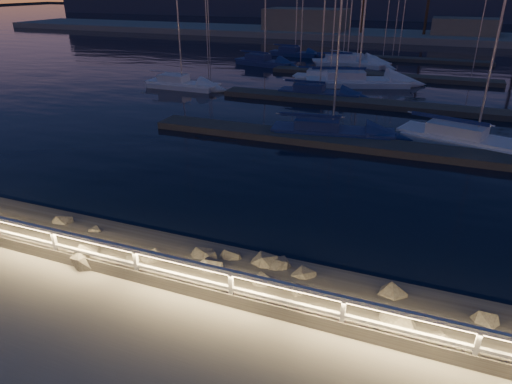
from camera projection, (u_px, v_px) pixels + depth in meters
ground at (199, 295)px, 12.70m from camera, size 400.00×400.00×0.00m
harbor_water at (370, 96)px, 39.49m from camera, size 400.00×440.00×0.60m
guard_rail at (195, 271)px, 12.40m from camera, size 44.11×0.12×1.06m
riprap at (137, 261)px, 14.43m from camera, size 34.82×2.69×1.23m
floating_docks at (373, 86)px, 40.34m from camera, size 22.00×36.00×0.40m
far_shore at (410, 34)px, 75.22m from camera, size 160.00×14.00×5.20m
sailboat_b at (329, 131)px, 27.47m from camera, size 7.43×3.22×12.27m
sailboat_c at (471, 139)px, 25.91m from camera, size 8.80×4.77×14.40m
sailboat_e at (180, 83)px, 40.38m from camera, size 6.87×2.18×11.68m
sailboat_f at (317, 92)px, 37.29m from camera, size 6.64×2.11×11.24m
sailboat_g at (355, 80)px, 41.44m from camera, size 9.75×5.58×15.98m
sailboat_i at (263, 61)px, 51.65m from camera, size 7.45×3.72×12.30m
sailboat_j at (328, 77)px, 43.02m from camera, size 7.00×2.29×11.82m
sailboat_k at (345, 61)px, 52.09m from camera, size 8.09×4.75×13.28m
sailboat_m at (294, 53)px, 58.41m from camera, size 6.72×2.67×11.22m
sailboat_n at (355, 61)px, 51.77m from camera, size 7.88×4.91×13.07m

